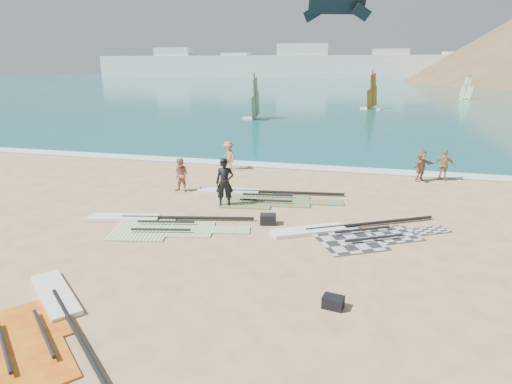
% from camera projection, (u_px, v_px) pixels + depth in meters
% --- Properties ---
extents(ground, '(300.00, 300.00, 0.00)m').
position_uv_depth(ground, '(256.00, 269.00, 11.85)').
color(ground, tan).
rests_on(ground, ground).
extents(sea, '(300.00, 240.00, 0.06)m').
position_uv_depth(sea, '(358.00, 81.00, 134.41)').
color(sea, '#0C4E5A').
rests_on(sea, ground).
extents(surf_line, '(300.00, 1.20, 0.04)m').
position_uv_depth(surf_line, '(310.00, 168.00, 23.27)').
color(surf_line, white).
rests_on(surf_line, ground).
extents(far_town, '(160.00, 8.00, 12.00)m').
position_uv_depth(far_town, '(315.00, 66.00, 153.47)').
color(far_town, white).
rests_on(far_town, ground).
extents(rig_grey, '(5.97, 4.13, 0.20)m').
position_uv_depth(rig_grey, '(348.00, 233.00, 14.25)').
color(rig_grey, '#2A2A2D').
rests_on(rig_grey, ground).
extents(rig_green, '(6.12, 3.01, 0.20)m').
position_uv_depth(rig_green, '(153.00, 224.00, 15.10)').
color(rig_green, '#6AC22A').
rests_on(rig_green, ground).
extents(rig_orange, '(6.44, 2.82, 0.20)m').
position_uv_depth(rig_orange, '(256.00, 196.00, 18.20)').
color(rig_orange, orange).
rests_on(rig_orange, ground).
extents(rig_red, '(4.87, 4.90, 0.20)m').
position_uv_depth(rig_red, '(44.00, 325.00, 9.27)').
color(rig_red, red).
rests_on(rig_red, ground).
extents(gear_bag_near, '(0.64, 0.52, 0.36)m').
position_uv_depth(gear_bag_near, '(268.00, 219.00, 15.14)').
color(gear_bag_near, black).
rests_on(gear_bag_near, ground).
extents(gear_bag_far, '(0.53, 0.42, 0.29)m').
position_uv_depth(gear_bag_far, '(333.00, 302.00, 9.97)').
color(gear_bag_far, black).
rests_on(gear_bag_far, ground).
extents(person_wetsuit, '(0.81, 0.63, 1.95)m').
position_uv_depth(person_wetsuit, '(225.00, 183.00, 16.79)').
color(person_wetsuit, black).
rests_on(person_wetsuit, ground).
extents(beachgoer_left, '(0.81, 0.67, 1.51)m').
position_uv_depth(beachgoer_left, '(181.00, 175.00, 18.80)').
color(beachgoer_left, tan).
rests_on(beachgoer_left, ground).
extents(beachgoer_mid, '(1.11, 1.09, 1.53)m').
position_uv_depth(beachgoer_mid, '(229.00, 156.00, 22.72)').
color(beachgoer_mid, tan).
rests_on(beachgoer_mid, ground).
extents(beachgoer_back, '(0.94, 0.51, 1.51)m').
position_uv_depth(beachgoer_back, '(444.00, 165.00, 20.62)').
color(beachgoer_back, '#A87D4F').
rests_on(beachgoer_back, ground).
extents(beachgoer_right, '(1.27, 1.37, 1.53)m').
position_uv_depth(beachgoer_right, '(421.00, 166.00, 20.49)').
color(beachgoer_right, '#987051').
rests_on(beachgoer_right, ground).
extents(windsurfer_left, '(2.54, 3.08, 4.60)m').
position_uv_depth(windsurfer_left, '(255.00, 106.00, 42.97)').
color(windsurfer_left, white).
rests_on(windsurfer_left, ground).
extents(windsurfer_centre, '(2.70, 2.96, 4.78)m').
position_uv_depth(windsurfer_centre, '(372.00, 98.00, 52.24)').
color(windsurfer_centre, white).
rests_on(windsurfer_centre, ground).
extents(windsurfer_right, '(1.96, 1.97, 3.74)m').
position_uv_depth(windsurfer_right, '(466.00, 92.00, 67.22)').
color(windsurfer_right, white).
rests_on(windsurfer_right, ground).
extents(kitesurf_kite, '(7.76, 3.07, 2.57)m').
position_uv_depth(kitesurf_kite, '(337.00, 9.00, 50.69)').
color(kitesurf_kite, black).
rests_on(kitesurf_kite, ground).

